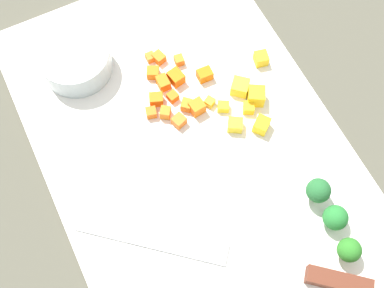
% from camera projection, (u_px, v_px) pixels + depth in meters
% --- Properties ---
extents(ground_plane, '(4.00, 4.00, 0.00)m').
position_uv_depth(ground_plane, '(192.00, 151.00, 0.62)').
color(ground_plane, '#525042').
extents(cutting_board, '(0.54, 0.35, 0.01)m').
position_uv_depth(cutting_board, '(192.00, 149.00, 0.62)').
color(cutting_board, white).
rests_on(cutting_board, ground_plane).
extents(prep_bowl, '(0.09, 0.09, 0.04)m').
position_uv_depth(prep_bowl, '(76.00, 60.00, 0.64)').
color(prep_bowl, '#B2C0C2').
rests_on(prep_bowl, cutting_board).
extents(chef_knife, '(0.23, 0.27, 0.02)m').
position_uv_depth(chef_knife, '(269.00, 265.00, 0.55)').
color(chef_knife, silver).
rests_on(chef_knife, cutting_board).
extents(carrot_dice_0, '(0.01, 0.01, 0.01)m').
position_uv_depth(carrot_dice_0, '(150.00, 57.00, 0.66)').
color(carrot_dice_0, orange).
rests_on(carrot_dice_0, cutting_board).
extents(carrot_dice_1, '(0.02, 0.02, 0.01)m').
position_uv_depth(carrot_dice_1, '(150.00, 74.00, 0.65)').
color(carrot_dice_1, orange).
rests_on(carrot_dice_1, cutting_board).
extents(carrot_dice_2, '(0.02, 0.02, 0.02)m').
position_uv_depth(carrot_dice_2, '(197.00, 107.00, 0.62)').
color(carrot_dice_2, orange).
rests_on(carrot_dice_2, cutting_board).
extents(carrot_dice_3, '(0.02, 0.02, 0.01)m').
position_uv_depth(carrot_dice_3, '(205.00, 75.00, 0.64)').
color(carrot_dice_3, orange).
rests_on(carrot_dice_3, cutting_board).
extents(carrot_dice_4, '(0.02, 0.01, 0.01)m').
position_uv_depth(carrot_dice_4, '(163.00, 83.00, 0.64)').
color(carrot_dice_4, orange).
rests_on(carrot_dice_4, cutting_board).
extents(carrot_dice_5, '(0.01, 0.01, 0.01)m').
position_uv_depth(carrot_dice_5, '(179.00, 60.00, 0.65)').
color(carrot_dice_5, orange).
rests_on(carrot_dice_5, cutting_board).
extents(carrot_dice_6, '(0.02, 0.02, 0.01)m').
position_uv_depth(carrot_dice_6, '(151.00, 113.00, 0.63)').
color(carrot_dice_6, orange).
rests_on(carrot_dice_6, cutting_board).
extents(carrot_dice_7, '(0.02, 0.02, 0.01)m').
position_uv_depth(carrot_dice_7, '(165.00, 113.00, 0.62)').
color(carrot_dice_7, orange).
rests_on(carrot_dice_7, cutting_board).
extents(carrot_dice_8, '(0.02, 0.02, 0.01)m').
position_uv_depth(carrot_dice_8, '(159.00, 58.00, 0.66)').
color(carrot_dice_8, orange).
rests_on(carrot_dice_8, cutting_board).
extents(carrot_dice_9, '(0.02, 0.02, 0.02)m').
position_uv_depth(carrot_dice_9, '(156.00, 99.00, 0.63)').
color(carrot_dice_9, orange).
rests_on(carrot_dice_9, cutting_board).
extents(carrot_dice_10, '(0.02, 0.02, 0.01)m').
position_uv_depth(carrot_dice_10, '(186.00, 105.00, 0.63)').
color(carrot_dice_10, orange).
rests_on(carrot_dice_10, cutting_board).
extents(carrot_dice_11, '(0.01, 0.01, 0.01)m').
position_uv_depth(carrot_dice_11, '(173.00, 97.00, 0.63)').
color(carrot_dice_11, orange).
rests_on(carrot_dice_11, cutting_board).
extents(carrot_dice_12, '(0.02, 0.02, 0.02)m').
position_uv_depth(carrot_dice_12, '(176.00, 77.00, 0.64)').
color(carrot_dice_12, orange).
rests_on(carrot_dice_12, cutting_board).
extents(carrot_dice_13, '(0.02, 0.02, 0.01)m').
position_uv_depth(carrot_dice_13, '(177.00, 122.00, 0.62)').
color(carrot_dice_13, orange).
rests_on(carrot_dice_13, cutting_board).
extents(pepper_dice_0, '(0.02, 0.02, 0.01)m').
position_uv_depth(pepper_dice_0, '(210.00, 102.00, 0.63)').
color(pepper_dice_0, yellow).
rests_on(pepper_dice_0, cutting_board).
extents(pepper_dice_1, '(0.02, 0.02, 0.02)m').
position_uv_depth(pepper_dice_1, '(261.00, 59.00, 0.65)').
color(pepper_dice_1, yellow).
rests_on(pepper_dice_1, cutting_board).
extents(pepper_dice_2, '(0.03, 0.03, 0.02)m').
position_uv_depth(pepper_dice_2, '(240.00, 87.00, 0.64)').
color(pepper_dice_2, yellow).
rests_on(pepper_dice_2, cutting_board).
extents(pepper_dice_3, '(0.02, 0.02, 0.01)m').
position_uv_depth(pepper_dice_3, '(249.00, 108.00, 0.63)').
color(pepper_dice_3, yellow).
rests_on(pepper_dice_3, cutting_board).
extents(pepper_dice_4, '(0.02, 0.03, 0.02)m').
position_uv_depth(pepper_dice_4, '(262.00, 125.00, 0.62)').
color(pepper_dice_4, yellow).
rests_on(pepper_dice_4, cutting_board).
extents(pepper_dice_5, '(0.02, 0.02, 0.02)m').
position_uv_depth(pepper_dice_5, '(236.00, 126.00, 0.62)').
color(pepper_dice_5, yellow).
rests_on(pepper_dice_5, cutting_board).
extents(pepper_dice_6, '(0.02, 0.02, 0.01)m').
position_uv_depth(pepper_dice_6, '(223.00, 107.00, 0.63)').
color(pepper_dice_6, yellow).
rests_on(pepper_dice_6, cutting_board).
extents(pepper_dice_7, '(0.03, 0.03, 0.02)m').
position_uv_depth(pepper_dice_7, '(256.00, 96.00, 0.63)').
color(pepper_dice_7, yellow).
rests_on(pepper_dice_7, cutting_board).
extents(broccoli_floret_0, '(0.03, 0.03, 0.03)m').
position_uv_depth(broccoli_floret_0, '(335.00, 218.00, 0.56)').
color(broccoli_floret_0, '#8DB15E').
rests_on(broccoli_floret_0, cutting_board).
extents(broccoli_floret_1, '(0.03, 0.03, 0.03)m').
position_uv_depth(broccoli_floret_1, '(349.00, 250.00, 0.54)').
color(broccoli_floret_1, '#89B664').
rests_on(broccoli_floret_1, cutting_board).
extents(broccoli_floret_2, '(0.03, 0.03, 0.04)m').
position_uv_depth(broccoli_floret_2, '(318.00, 191.00, 0.57)').
color(broccoli_floret_2, '#8EBA56').
rests_on(broccoli_floret_2, cutting_board).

